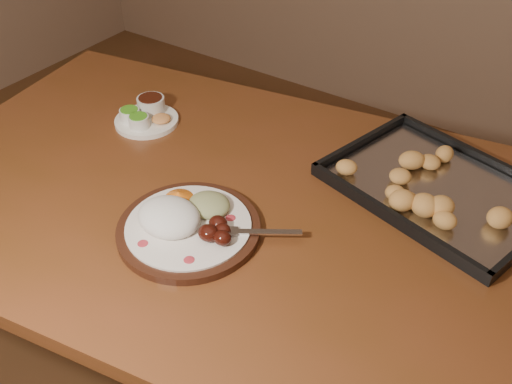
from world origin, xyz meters
The scene contains 4 objects.
dining_table centered at (0.16, 0.27, 0.65)m, with size 1.62×1.12×0.75m.
dinner_plate centered at (0.13, 0.13, 0.77)m, with size 0.34×0.28×0.06m.
condiment_saucer centered at (-0.21, 0.38, 0.77)m, with size 0.16×0.16×0.05m.
baking_tray centered at (0.49, 0.52, 0.76)m, with size 0.51×0.43×0.05m.
Camera 1 is at (0.70, -0.49, 1.52)m, focal length 40.00 mm.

